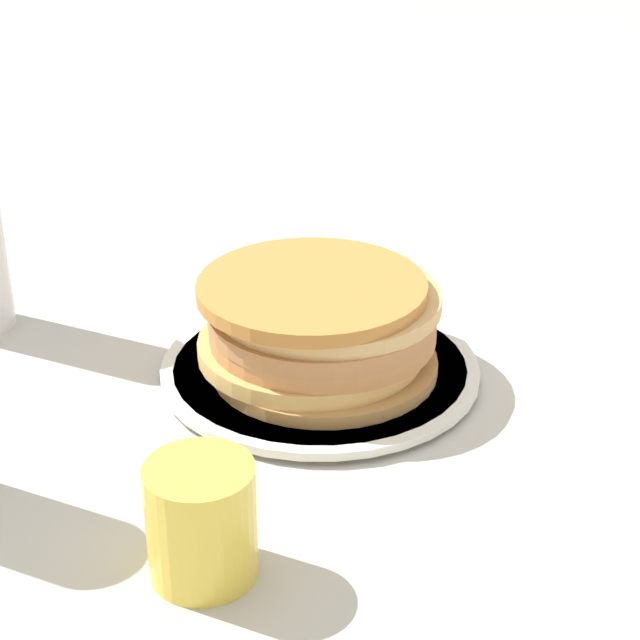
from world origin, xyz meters
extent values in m
plane|color=#BCB7AD|center=(0.00, 0.00, 0.00)|extent=(4.00, 4.00, 0.00)
cylinder|color=silver|center=(0.01, 0.02, 0.01)|extent=(0.25, 0.25, 0.01)
cylinder|color=silver|center=(0.01, 0.02, 0.01)|extent=(0.27, 0.27, 0.01)
cylinder|color=#B28148|center=(0.01, 0.01, 0.02)|extent=(0.19, 0.19, 0.01)
cylinder|color=tan|center=(0.01, 0.03, 0.03)|extent=(0.19, 0.19, 0.01)
cylinder|color=#BC7D49|center=(0.01, 0.02, 0.04)|extent=(0.19, 0.19, 0.01)
cylinder|color=#B6794A|center=(0.01, 0.02, 0.06)|extent=(0.19, 0.19, 0.02)
cylinder|color=tan|center=(0.02, 0.02, 0.07)|extent=(0.19, 0.19, 0.01)
cylinder|color=#BF7D39|center=(0.01, 0.03, 0.08)|extent=(0.19, 0.19, 0.01)
cylinder|color=yellow|center=(-0.24, -0.03, 0.04)|extent=(0.07, 0.07, 0.08)
camera|label=1|loc=(-0.68, -0.36, 0.45)|focal=60.00mm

